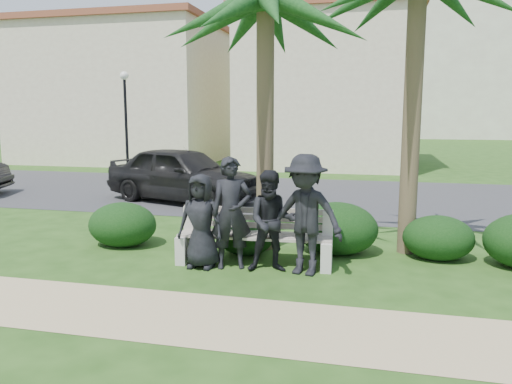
% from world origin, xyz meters
% --- Properties ---
extents(ground, '(160.00, 160.00, 0.00)m').
position_xyz_m(ground, '(0.00, 0.00, 0.00)').
color(ground, '#224614').
rests_on(ground, ground).
extents(footpath, '(30.00, 1.60, 0.01)m').
position_xyz_m(footpath, '(0.00, -1.80, 0.00)').
color(footpath, tan).
rests_on(footpath, ground).
extents(asphalt_street, '(160.00, 8.00, 0.01)m').
position_xyz_m(asphalt_street, '(0.00, 8.00, 0.00)').
color(asphalt_street, '#2D2D30').
rests_on(asphalt_street, ground).
extents(stucco_bldg_left, '(10.40, 8.40, 7.30)m').
position_xyz_m(stucco_bldg_left, '(-12.00, 18.00, 3.66)').
color(stucco_bldg_left, beige).
rests_on(stucco_bldg_left, ground).
extents(stucco_bldg_right, '(8.40, 8.40, 7.30)m').
position_xyz_m(stucco_bldg_right, '(-1.00, 18.00, 3.66)').
color(stucco_bldg_right, beige).
rests_on(stucco_bldg_right, ground).
extents(hotel_tower, '(26.00, 18.00, 37.30)m').
position_xyz_m(hotel_tower, '(14.00, 55.00, 13.41)').
color(hotel_tower, beige).
rests_on(hotel_tower, ground).
extents(street_lamp, '(0.36, 0.36, 4.29)m').
position_xyz_m(street_lamp, '(-9.00, 12.00, 2.94)').
color(street_lamp, black).
rests_on(street_lamp, ground).
extents(park_bench, '(2.64, 0.74, 0.91)m').
position_xyz_m(park_bench, '(-0.67, 0.59, 0.41)').
color(park_bench, '#A69A8B').
rests_on(park_bench, ground).
extents(man_a, '(0.79, 0.53, 1.57)m').
position_xyz_m(man_a, '(-1.49, 0.21, 0.78)').
color(man_a, black).
rests_on(man_a, ground).
extents(man_b, '(0.78, 0.64, 1.85)m').
position_xyz_m(man_b, '(-0.99, 0.31, 0.93)').
color(man_b, black).
rests_on(man_b, ground).
extents(man_c, '(0.92, 0.79, 1.65)m').
position_xyz_m(man_c, '(-0.31, 0.28, 0.83)').
color(man_c, black).
rests_on(man_c, ground).
extents(man_d, '(1.37, 0.98, 1.92)m').
position_xyz_m(man_d, '(0.23, 0.26, 0.96)').
color(man_d, black).
rests_on(man_d, ground).
extents(hedge_a, '(1.34, 1.10, 0.87)m').
position_xyz_m(hedge_a, '(-3.46, 1.20, 0.44)').
color(hedge_a, black).
rests_on(hedge_a, ground).
extents(hedge_c, '(1.03, 0.85, 0.67)m').
position_xyz_m(hedge_c, '(-0.98, 1.17, 0.33)').
color(hedge_c, black).
rests_on(hedge_c, ground).
extents(hedge_d, '(1.49, 1.23, 0.97)m').
position_xyz_m(hedge_d, '(0.64, 1.62, 0.49)').
color(hedge_d, black).
rests_on(hedge_d, ground).
extents(hedge_e, '(1.22, 1.01, 0.80)m').
position_xyz_m(hedge_e, '(2.41, 1.65, 0.40)').
color(hedge_e, black).
rests_on(hedge_e, ground).
extents(palm_left, '(3.00, 3.00, 5.46)m').
position_xyz_m(palm_left, '(-0.71, 1.61, 4.49)').
color(palm_left, brown).
rests_on(palm_left, ground).
extents(car_a, '(5.08, 3.30, 1.61)m').
position_xyz_m(car_a, '(-4.15, 6.08, 0.80)').
color(car_a, black).
rests_on(car_a, ground).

